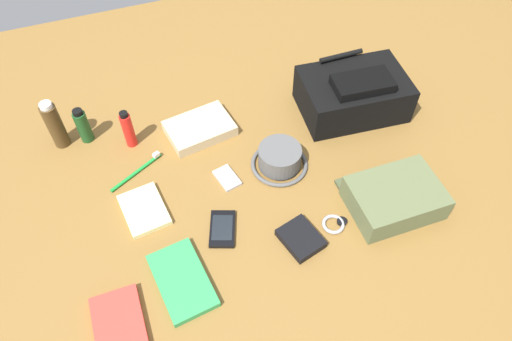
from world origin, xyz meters
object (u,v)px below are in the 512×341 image
at_px(wristwatch, 335,224).
at_px(toothbrush, 139,170).
at_px(cologne_bottle, 55,125).
at_px(folded_towel, 200,128).
at_px(backpack, 353,94).
at_px(toiletry_pouch, 394,197).
at_px(wallet, 301,238).
at_px(cell_phone, 222,229).
at_px(bucket_hat, 280,159).
at_px(sunscreen_spray, 128,129).
at_px(travel_guidebook, 182,281).
at_px(notepad, 144,210).
at_px(media_player, 227,178).
at_px(paperback_novel, 120,329).
at_px(shampoo_bottle, 83,126).

relative_size(wristwatch, toothbrush, 0.42).
height_order(cologne_bottle, folded_towel, cologne_bottle).
distance_m(backpack, toiletry_pouch, 0.39).
distance_m(cologne_bottle, wallet, 0.80).
relative_size(toiletry_pouch, cell_phone, 1.91).
relative_size(bucket_hat, sunscreen_spray, 1.27).
distance_m(cologne_bottle, folded_towel, 0.43).
relative_size(bucket_hat, cell_phone, 1.32).
distance_m(travel_guidebook, wallet, 0.32).
distance_m(backpack, notepad, 0.74).
height_order(backpack, wallet, backpack).
bearing_deg(folded_towel, cologne_bottle, 166.02).
bearing_deg(wristwatch, toothbrush, 141.34).
distance_m(toiletry_pouch, cologne_bottle, 1.01).
bearing_deg(media_player, cell_phone, -112.17).
xyz_separation_m(cologne_bottle, cell_phone, (0.37, -0.47, -0.07)).
distance_m(media_player, toothbrush, 0.26).
distance_m(sunscreen_spray, toothbrush, 0.13).
bearing_deg(backpack, sunscreen_spray, 172.34).
bearing_deg(paperback_novel, folded_towel, 57.33).
relative_size(sunscreen_spray, folded_towel, 0.67).
relative_size(shampoo_bottle, media_player, 1.32).
bearing_deg(bucket_hat, sunscreen_spray, 149.00).
xyz_separation_m(bucket_hat, travel_guidebook, (-0.37, -0.27, -0.02)).
xyz_separation_m(cell_phone, wristwatch, (0.29, -0.09, -0.00)).
xyz_separation_m(toothbrush, wallet, (0.35, -0.38, 0.01)).
bearing_deg(sunscreen_spray, folded_towel, -7.17).
xyz_separation_m(shampoo_bottle, wallet, (0.48, -0.56, -0.05)).
bearing_deg(toothbrush, cologne_bottle, 136.19).
height_order(sunscreen_spray, cell_phone, sunscreen_spray).
xyz_separation_m(shampoo_bottle, sunscreen_spray, (0.13, -0.07, 0.01)).
relative_size(shampoo_bottle, folded_towel, 0.62).
distance_m(wristwatch, toothbrush, 0.59).
xyz_separation_m(toiletry_pouch, cologne_bottle, (-0.84, 0.55, 0.04)).
xyz_separation_m(backpack, toothbrush, (-0.71, -0.02, -0.06)).
distance_m(backpack, sunscreen_spray, 0.71).
relative_size(cologne_bottle, sunscreen_spray, 1.25).
bearing_deg(shampoo_bottle, toiletry_pouch, -35.53).
bearing_deg(travel_guidebook, media_player, 52.77).
distance_m(cologne_bottle, cell_phone, 0.60).
height_order(backpack, toiletry_pouch, backpack).
xyz_separation_m(media_player, wristwatch, (0.23, -0.25, 0.00)).
bearing_deg(media_player, wristwatch, -47.95).
height_order(travel_guidebook, wallet, wallet).
bearing_deg(folded_towel, backpack, -7.86).
xyz_separation_m(cologne_bottle, shampoo_bottle, (0.08, -0.01, -0.02)).
xyz_separation_m(bucket_hat, folded_towel, (-0.18, 0.21, -0.01)).
bearing_deg(paperback_novel, backpack, 29.49).
distance_m(cell_phone, toothbrush, 0.33).
height_order(wristwatch, wallet, wallet).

